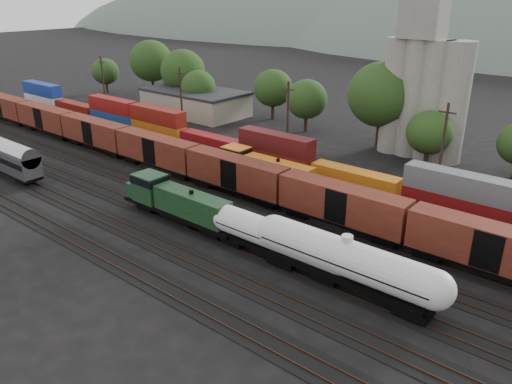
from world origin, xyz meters
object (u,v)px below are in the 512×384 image
Objects in this scene: green_locomotive at (174,200)px; tank_car_a at (279,239)px; orange_locomotive at (260,168)px; grain_silo at (424,85)px.

green_locomotive reaches higher than tank_car_a.
grain_silo is (10.96, 26.00, 8.78)m from orange_locomotive.
tank_car_a is at bearing -85.17° from grain_silo.
grain_silo reaches higher than orange_locomotive.
grain_silo is at bearing 94.83° from tank_car_a.
grain_silo is (11.40, 41.00, 8.72)m from green_locomotive.
green_locomotive is 0.58× the size of grain_silo.
orange_locomotive is (0.44, 15.00, -0.07)m from green_locomotive.
orange_locomotive is at bearing 88.30° from green_locomotive.
tank_car_a is at bearing -46.12° from orange_locomotive.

